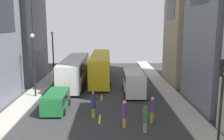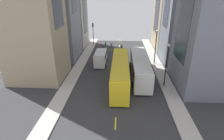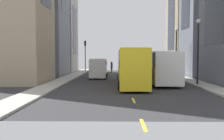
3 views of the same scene
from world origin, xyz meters
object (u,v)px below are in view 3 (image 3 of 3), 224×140
Objects in this scene: traffic_light_near_corner at (85,50)px; streetcar_yellow at (131,64)px; pedestrian_crossing_mid at (127,67)px; pedestrian_waiting_curb at (103,67)px; pedestrian_walking_far at (98,67)px; delivery_van_white at (99,67)px; car_green_0 at (150,69)px; pedestrian_crossing_near at (112,67)px; city_bus_white at (158,64)px.

streetcar_yellow is at bearing 109.08° from traffic_light_near_corner.
pedestrian_crossing_mid is 4.77m from pedestrian_waiting_curb.
pedestrian_waiting_curb is 5.99m from traffic_light_near_corner.
streetcar_yellow is 15.96m from pedestrian_walking_far.
streetcar_yellow is 2.44× the size of traffic_light_near_corner.
pedestrian_walking_far is at bearing -85.34° from delivery_van_white.
traffic_light_near_corner reaches higher than streetcar_yellow.
pedestrian_walking_far is at bearing -27.11° from pedestrian_waiting_curb.
pedestrian_walking_far reaches higher than car_green_0.
delivery_van_white is at bearing -62.54° from streetcar_yellow.
car_green_0 is 2.11× the size of pedestrian_walking_far.
traffic_light_near_corner is at bearing -139.28° from pedestrian_waiting_curb.
pedestrian_crossing_near reaches higher than pedestrian_walking_far.
city_bus_white is 10.01m from car_green_0.
city_bus_white is at bearing 17.92° from pedestrian_crossing_mid.
streetcar_yellow is 3.09× the size of car_green_0.
streetcar_yellow is at bearing 10.19° from pedestrian_waiting_curb.
city_bus_white is at bearing 87.76° from car_green_0.
pedestrian_crossing_near reaches higher than pedestrian_waiting_curb.
pedestrian_crossing_mid is at bearing 137.92° from traffic_light_near_corner.
delivery_van_white reaches higher than pedestrian_waiting_curb.
delivery_van_white reaches higher than pedestrian_walking_far.
pedestrian_crossing_near is (5.43, -13.85, -0.90)m from city_bus_white.
pedestrian_waiting_curb is 0.36× the size of traffic_light_near_corner.
pedestrian_waiting_curb is at bearing -122.90° from pedestrian_crossing_mid.
pedestrian_crossing_near is at bearing 58.55° from pedestrian_waiting_curb.
city_bus_white reaches higher than car_green_0.
delivery_van_white reaches higher than car_green_0.
car_green_0 is at bearing -106.25° from streetcar_yellow.
pedestrian_crossing_mid is (3.03, -11.83, -0.84)m from city_bus_white.
car_green_0 is 2.22× the size of pedestrian_waiting_curb.
streetcar_yellow reaches higher than pedestrian_walking_far.
streetcar_yellow is 6.87× the size of pedestrian_waiting_curb.
pedestrian_crossing_near is (2.24, -16.17, -1.01)m from streetcar_yellow.
delivery_van_white is 2.41× the size of pedestrian_crossing_near.
car_green_0 is 3.90m from pedestrian_crossing_mid.
pedestrian_walking_far is (4.62, -1.15, -0.05)m from pedestrian_crossing_mid.
streetcar_yellow is 12.83m from car_green_0.
delivery_van_white is at bearing 59.40° from pedestrian_walking_far.
pedestrian_waiting_curb is (7.25, -4.71, 0.06)m from car_green_0.
city_bus_white is 21.27m from traffic_light_near_corner.
traffic_light_near_corner reaches higher than pedestrian_crossing_mid.
car_green_0 is 8.59m from pedestrian_walking_far.
pedestrian_crossing_near is at bearing 137.02° from traffic_light_near_corner.
pedestrian_crossing_near is (-1.57, -8.82, -0.40)m from delivery_van_white.
streetcar_yellow is (3.18, 2.31, 0.11)m from city_bus_white.
city_bus_white is 2.90× the size of car_green_0.
city_bus_white is 2.52× the size of delivery_van_white.
pedestrian_walking_far is at bearing -20.62° from car_green_0.
city_bus_white is 5.77× the size of pedestrian_crossing_mid.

